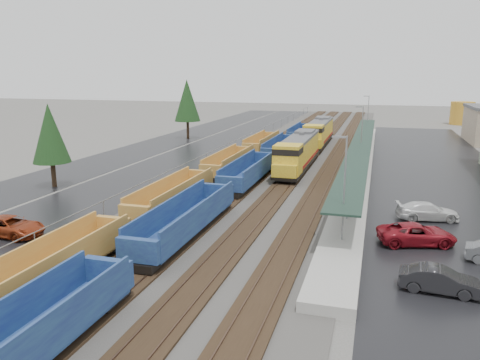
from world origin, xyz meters
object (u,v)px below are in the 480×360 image
object	(u,v)px
locomotive_lead	(298,152)
storage_tank	(462,113)
parked_car_west_c	(11,226)
well_string_blue	(224,192)
parked_car_east_a	(440,280)
parked_car_east_b	(417,234)
locomotive_trail	(319,133)
well_string_yellow	(173,197)
parked_car_east_c	(427,211)

from	to	relation	value
locomotive_lead	storage_tank	bearing A→B (deg)	66.46
locomotive_lead	parked_car_west_c	world-z (taller)	locomotive_lead
locomotive_lead	well_string_blue	size ratio (longest dim) A/B	0.19
parked_car_east_a	parked_car_east_b	bearing A→B (deg)	9.98
well_string_blue	storage_tank	world-z (taller)	storage_tank
storage_tank	parked_car_east_b	world-z (taller)	storage_tank
locomotive_trail	locomotive_lead	bearing A→B (deg)	-90.00
parked_car_east_a	storage_tank	bearing A→B (deg)	-4.18
locomotive_lead	well_string_yellow	xyz separation A→B (m)	(-8.00, -20.17, -1.21)
well_string_yellow	parked_car_west_c	bearing A→B (deg)	-131.02
well_string_yellow	parked_car_east_c	distance (m)	22.10
well_string_blue	parked_car_east_a	size ratio (longest dim) A/B	24.09
parked_car_east_c	locomotive_trail	bearing A→B (deg)	8.02
locomotive_trail	parked_car_west_c	xyz separation A→B (m)	(-16.80, -51.28, -1.63)
parked_car_west_c	parked_car_east_b	size ratio (longest dim) A/B	0.98
parked_car_west_c	parked_car_east_c	size ratio (longest dim) A/B	1.05
locomotive_trail	storage_tank	distance (m)	53.13
locomotive_trail	parked_car_east_a	size ratio (longest dim) A/B	4.46
locomotive_lead	locomotive_trail	xyz separation A→B (m)	(0.00, 21.00, 0.00)
parked_car_east_a	parked_car_east_c	xyz separation A→B (m)	(0.58, 14.11, 0.01)
well_string_yellow	parked_car_east_a	size ratio (longest dim) A/B	18.71
parked_car_east_c	parked_car_west_c	bearing A→B (deg)	101.25
parked_car_east_c	storage_tank	bearing A→B (deg)	-22.11
locomotive_lead	parked_car_east_c	size ratio (longest dim) A/B	3.86
parked_car_east_b	parked_car_east_c	bearing A→B (deg)	-27.04
well_string_yellow	storage_tank	size ratio (longest dim) A/B	15.16
parked_car_west_c	parked_car_east_a	distance (m)	30.12
locomotive_trail	parked_car_east_c	bearing A→B (deg)	-69.98
locomotive_lead	well_string_yellow	size ratio (longest dim) A/B	0.24
well_string_yellow	parked_car_east_b	size ratio (longest dim) A/B	15.04
well_string_blue	parked_car_east_c	bearing A→B (deg)	1.37
well_string_blue	parked_car_east_a	xyz separation A→B (m)	(17.30, -13.68, -0.50)
locomotive_lead	parked_car_east_c	distance (m)	22.09
parked_car_east_c	well_string_yellow	bearing A→B (deg)	85.98
well_string_blue	well_string_yellow	bearing A→B (deg)	-146.56
locomotive_lead	locomotive_trail	world-z (taller)	same
well_string_blue	parked_car_east_b	world-z (taller)	well_string_blue
well_string_yellow	storage_tank	world-z (taller)	storage_tank
storage_tank	parked_car_east_c	bearing A→B (deg)	-100.10
locomotive_lead	parked_car_west_c	bearing A→B (deg)	-119.02
well_string_yellow	parked_car_east_a	bearing A→B (deg)	-27.40
storage_tank	locomotive_trail	bearing A→B (deg)	-122.63
well_string_blue	parked_car_west_c	xyz separation A→B (m)	(-12.80, -12.76, -0.48)
locomotive_trail	storage_tank	world-z (taller)	storage_tank
parked_car_west_c	parked_car_east_b	distance (m)	30.18
locomotive_lead	storage_tank	distance (m)	71.71
locomotive_trail	parked_car_east_b	world-z (taller)	locomotive_trail
locomotive_lead	well_string_blue	bearing A→B (deg)	-102.86
locomotive_trail	storage_tank	bearing A→B (deg)	57.37
locomotive_lead	locomotive_trail	bearing A→B (deg)	90.00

